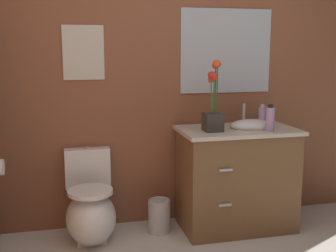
{
  "coord_description": "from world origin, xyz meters",
  "views": [
    {
      "loc": [
        -0.89,
        -1.78,
        1.47
      ],
      "look_at": [
        -0.13,
        1.34,
        0.89
      ],
      "focal_mm": 46.02,
      "sensor_mm": 36.0,
      "label": 1
    }
  ],
  "objects_px": {
    "trash_bin": "(159,216)",
    "flower_vase": "(213,106)",
    "soap_bottle": "(262,116)",
    "wall_poster": "(83,53)",
    "toilet": "(90,210)",
    "lotion_bottle": "(270,119)",
    "vanity_cabinet": "(237,177)",
    "wall_mirror": "(226,51)"
  },
  "relations": [
    {
      "from": "toilet",
      "to": "wall_poster",
      "type": "relative_size",
      "value": 1.63
    },
    {
      "from": "trash_bin",
      "to": "wall_mirror",
      "type": "xyz_separation_m",
      "value": [
        0.64,
        0.24,
        1.31
      ]
    },
    {
      "from": "lotion_bottle",
      "to": "trash_bin",
      "type": "distance_m",
      "value": 1.18
    },
    {
      "from": "soap_bottle",
      "to": "wall_poster",
      "type": "distance_m",
      "value": 1.54
    },
    {
      "from": "lotion_bottle",
      "to": "wall_poster",
      "type": "height_order",
      "value": "wall_poster"
    },
    {
      "from": "vanity_cabinet",
      "to": "wall_mirror",
      "type": "relative_size",
      "value": 1.27
    },
    {
      "from": "lotion_bottle",
      "to": "wall_mirror",
      "type": "relative_size",
      "value": 0.26
    },
    {
      "from": "vanity_cabinet",
      "to": "wall_mirror",
      "type": "distance_m",
      "value": 1.06
    },
    {
      "from": "vanity_cabinet",
      "to": "wall_poster",
      "type": "xyz_separation_m",
      "value": [
        -1.19,
        0.29,
        1.01
      ]
    },
    {
      "from": "flower_vase",
      "to": "wall_poster",
      "type": "distance_m",
      "value": 1.1
    },
    {
      "from": "flower_vase",
      "to": "wall_poster",
      "type": "height_order",
      "value": "wall_poster"
    },
    {
      "from": "toilet",
      "to": "wall_poster",
      "type": "height_order",
      "value": "wall_poster"
    },
    {
      "from": "wall_mirror",
      "to": "wall_poster",
      "type": "bearing_deg",
      "value": 180.0
    },
    {
      "from": "vanity_cabinet",
      "to": "lotion_bottle",
      "type": "bearing_deg",
      "value": -39.54
    },
    {
      "from": "lotion_bottle",
      "to": "vanity_cabinet",
      "type": "bearing_deg",
      "value": 140.46
    },
    {
      "from": "vanity_cabinet",
      "to": "soap_bottle",
      "type": "height_order",
      "value": "vanity_cabinet"
    },
    {
      "from": "vanity_cabinet",
      "to": "trash_bin",
      "type": "bearing_deg",
      "value": 175.6
    },
    {
      "from": "wall_mirror",
      "to": "toilet",
      "type": "bearing_deg",
      "value": -167.3
    },
    {
      "from": "soap_bottle",
      "to": "lotion_bottle",
      "type": "relative_size",
      "value": 0.84
    },
    {
      "from": "toilet",
      "to": "soap_bottle",
      "type": "height_order",
      "value": "soap_bottle"
    },
    {
      "from": "toilet",
      "to": "trash_bin",
      "type": "relative_size",
      "value": 2.54
    },
    {
      "from": "vanity_cabinet",
      "to": "flower_vase",
      "type": "xyz_separation_m",
      "value": [
        -0.24,
        -0.06,
        0.6
      ]
    },
    {
      "from": "trash_bin",
      "to": "wall_poster",
      "type": "xyz_separation_m",
      "value": [
        -0.55,
        0.24,
        1.3
      ]
    },
    {
      "from": "wall_poster",
      "to": "vanity_cabinet",
      "type": "bearing_deg",
      "value": -13.88
    },
    {
      "from": "vanity_cabinet",
      "to": "wall_mirror",
      "type": "bearing_deg",
      "value": 90.54
    },
    {
      "from": "toilet",
      "to": "flower_vase",
      "type": "bearing_deg",
      "value": -5.03
    },
    {
      "from": "vanity_cabinet",
      "to": "trash_bin",
      "type": "xyz_separation_m",
      "value": [
        -0.64,
        0.05,
        -0.29
      ]
    },
    {
      "from": "flower_vase",
      "to": "trash_bin",
      "type": "distance_m",
      "value": 0.99
    },
    {
      "from": "flower_vase",
      "to": "lotion_bottle",
      "type": "distance_m",
      "value": 0.45
    },
    {
      "from": "vanity_cabinet",
      "to": "wall_poster",
      "type": "relative_size",
      "value": 2.41
    },
    {
      "from": "flower_vase",
      "to": "wall_poster",
      "type": "xyz_separation_m",
      "value": [
        -0.95,
        0.35,
        0.41
      ]
    },
    {
      "from": "flower_vase",
      "to": "soap_bottle",
      "type": "distance_m",
      "value": 0.52
    },
    {
      "from": "flower_vase",
      "to": "toilet",
      "type": "bearing_deg",
      "value": 174.97
    },
    {
      "from": "wall_poster",
      "to": "soap_bottle",
      "type": "bearing_deg",
      "value": -8.33
    },
    {
      "from": "lotion_bottle",
      "to": "toilet",
      "type": "bearing_deg",
      "value": 172.27
    },
    {
      "from": "wall_poster",
      "to": "toilet",
      "type": "bearing_deg",
      "value": -90.0
    },
    {
      "from": "soap_bottle",
      "to": "wall_poster",
      "type": "relative_size",
      "value": 0.42
    },
    {
      "from": "flower_vase",
      "to": "soap_bottle",
      "type": "height_order",
      "value": "flower_vase"
    },
    {
      "from": "flower_vase",
      "to": "trash_bin",
      "type": "relative_size",
      "value": 2.03
    },
    {
      "from": "toilet",
      "to": "wall_mirror",
      "type": "relative_size",
      "value": 0.86
    },
    {
      "from": "flower_vase",
      "to": "trash_bin",
      "type": "xyz_separation_m",
      "value": [
        -0.41,
        0.11,
        -0.9
      ]
    },
    {
      "from": "trash_bin",
      "to": "flower_vase",
      "type": "bearing_deg",
      "value": -14.76
    }
  ]
}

